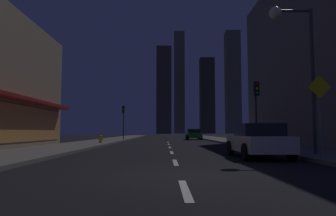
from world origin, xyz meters
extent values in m
cube|color=black|center=(0.00, 32.00, -0.05)|extent=(78.00, 136.00, 0.10)
cube|color=#605E59|center=(7.00, 32.00, 0.07)|extent=(4.00, 76.00, 0.15)
cube|color=#605E59|center=(-7.00, 32.00, 0.07)|extent=(4.00, 76.00, 0.15)
cube|color=silver|center=(0.00, -2.00, 0.01)|extent=(0.16, 2.20, 0.01)
cube|color=silver|center=(0.00, 3.20, 0.01)|extent=(0.16, 2.20, 0.01)
cube|color=silver|center=(0.00, 8.40, 0.01)|extent=(0.16, 2.20, 0.01)
cube|color=silver|center=(0.00, 13.60, 0.01)|extent=(0.16, 2.20, 0.01)
cube|color=silver|center=(0.00, 18.80, 0.01)|extent=(0.16, 2.20, 0.01)
cube|color=silver|center=(0.00, 24.00, 0.01)|extent=(0.16, 2.20, 0.01)
cube|color=#413E31|center=(-0.54, 132.21, 19.99)|extent=(6.79, 6.89, 39.98)
cube|color=#5F5A47|center=(7.92, 159.25, 27.99)|extent=(5.60, 6.04, 55.97)
cube|color=#353228|center=(21.20, 145.51, 18.98)|extent=(7.07, 6.54, 37.97)
cube|color=#5F5B47|center=(35.16, 149.34, 26.58)|extent=(7.30, 7.00, 53.16)
cube|color=silver|center=(3.60, 5.19, 0.61)|extent=(1.80, 4.20, 0.65)
cube|color=black|center=(3.60, 4.99, 1.17)|extent=(1.64, 2.00, 0.55)
cylinder|color=black|center=(2.72, 6.59, 0.34)|extent=(0.22, 0.68, 0.68)
cylinder|color=black|center=(4.48, 6.59, 0.34)|extent=(0.22, 0.68, 0.68)
cylinder|color=black|center=(2.72, 3.79, 0.34)|extent=(0.22, 0.68, 0.68)
cylinder|color=black|center=(4.48, 3.79, 0.34)|extent=(0.22, 0.68, 0.68)
sphere|color=white|center=(3.05, 7.24, 0.67)|extent=(0.18, 0.18, 0.18)
sphere|color=white|center=(4.15, 7.24, 0.67)|extent=(0.18, 0.18, 0.18)
cube|color=#1E722D|center=(3.60, 33.63, 0.61)|extent=(1.80, 4.20, 0.65)
cube|color=black|center=(3.60, 33.43, 1.17)|extent=(1.64, 2.00, 0.55)
cylinder|color=black|center=(2.72, 35.03, 0.34)|extent=(0.22, 0.68, 0.68)
cylinder|color=black|center=(4.48, 35.03, 0.34)|extent=(0.22, 0.68, 0.68)
cylinder|color=black|center=(2.72, 32.23, 0.34)|extent=(0.22, 0.68, 0.68)
cylinder|color=black|center=(4.48, 32.23, 0.34)|extent=(0.22, 0.68, 0.68)
sphere|color=white|center=(3.05, 35.68, 0.67)|extent=(0.18, 0.18, 0.18)
sphere|color=white|center=(4.15, 35.68, 0.67)|extent=(0.18, 0.18, 0.18)
cylinder|color=gold|center=(-5.90, 18.75, 0.43)|extent=(0.22, 0.22, 0.55)
sphere|color=gold|center=(-5.90, 18.75, 0.70)|extent=(0.21, 0.21, 0.21)
cylinder|color=gold|center=(-5.90, 18.75, 0.18)|extent=(0.30, 0.30, 0.06)
cylinder|color=gold|center=(-6.06, 18.75, 0.45)|extent=(0.10, 0.10, 0.10)
cylinder|color=gold|center=(-5.74, 18.75, 0.45)|extent=(0.10, 0.10, 0.10)
cylinder|color=#2D2D2D|center=(5.50, 11.64, 2.25)|extent=(0.12, 0.12, 4.20)
cube|color=black|center=(5.50, 11.44, 3.85)|extent=(0.32, 0.24, 0.90)
sphere|color=red|center=(5.50, 11.31, 4.13)|extent=(0.18, 0.18, 0.18)
sphere|color=#F2B20C|center=(5.50, 11.31, 3.85)|extent=(0.18, 0.18, 0.18)
sphere|color=#19D833|center=(5.50, 11.31, 3.57)|extent=(0.18, 0.18, 0.18)
cylinder|color=#2D2D2D|center=(-5.50, 30.58, 2.25)|extent=(0.12, 0.12, 4.20)
cube|color=black|center=(-5.50, 30.38, 3.85)|extent=(0.32, 0.24, 0.90)
sphere|color=red|center=(-5.50, 30.25, 4.13)|extent=(0.18, 0.18, 0.18)
sphere|color=#F2B20C|center=(-5.50, 30.25, 3.85)|extent=(0.18, 0.18, 0.18)
sphere|color=#19D833|center=(-5.50, 30.25, 3.57)|extent=(0.18, 0.18, 0.18)
cylinder|color=#38383D|center=(6.20, 5.41, 3.40)|extent=(0.16, 0.16, 6.50)
cylinder|color=#38383D|center=(5.40, 5.41, 6.55)|extent=(1.60, 0.12, 0.12)
sphere|color=#FCF7CC|center=(4.60, 5.41, 6.45)|extent=(0.56, 0.56, 0.56)
cylinder|color=slate|center=(5.60, 3.73, 1.35)|extent=(0.08, 0.08, 2.40)
cube|color=yellow|center=(5.60, 3.70, 2.85)|extent=(0.91, 0.03, 0.91)
camera|label=1|loc=(-0.40, -8.00, 1.13)|focal=32.90mm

